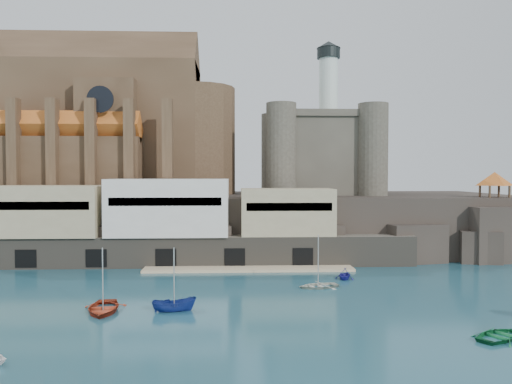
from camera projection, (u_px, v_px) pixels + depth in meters
The scene contains 12 objects.
ground at pixel (234, 302), 53.35m from camera, with size 300.00×300.00×0.00m, color #1A4757.
promontory at pixel (234, 222), 92.48m from camera, with size 100.00×36.00×10.00m.
quay at pixel (168, 225), 75.77m from camera, with size 70.00×12.00×13.05m.
church at pixel (106, 130), 93.40m from camera, with size 47.00×25.93×30.51m.
castle_keep at pixel (320, 150), 94.37m from camera, with size 21.20×21.20×29.30m.
rock_outcrop at pixel (494, 234), 80.69m from camera, with size 14.50×10.50×8.70m.
pavilion at pixel (495, 180), 80.55m from camera, with size 6.40×6.40×5.40m.
boat_0 at pixel (103, 311), 49.75m from camera, with size 4.50×1.31×6.30m, color #A3351C.
boat_2 at pixel (174, 311), 49.85m from camera, with size 1.66×1.71×4.42m, color navy.
boat_3 at pixel (501, 338), 41.64m from camera, with size 3.71×1.08×5.19m, color #126C37.
boat_6 at pixel (318, 287), 60.34m from camera, with size 3.59×1.04×5.03m, color silver.
boat_7 at pixel (345, 279), 65.32m from camera, with size 2.92×1.78×3.39m, color navy.
Camera 1 is at (0.20, -52.95, 13.67)m, focal length 35.00 mm.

